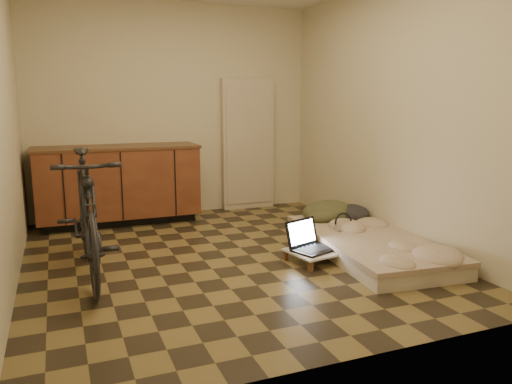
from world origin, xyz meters
name	(u,v)px	position (x,y,z in m)	size (l,w,h in m)	color
room_shell	(225,115)	(0.00, 0.00, 1.30)	(3.50, 4.00, 2.60)	brown
cabinets	(119,184)	(-0.75, 1.70, 0.47)	(1.84, 0.62, 0.91)	black
appliance_panel	(248,144)	(0.95, 1.94, 0.85)	(0.70, 0.10, 1.70)	#C4B39B
bicycle	(87,209)	(-1.20, -0.05, 0.57)	(0.52, 1.77, 1.15)	black
futon	(368,244)	(1.30, -0.35, 0.08)	(1.10, 2.01, 0.17)	beige
clothing_pile	(335,205)	(1.41, 0.44, 0.29)	(0.64, 0.53, 0.25)	#3A3C23
headphones	(344,222)	(1.19, -0.08, 0.24)	(0.23, 0.21, 0.15)	black
lap_desk	(324,250)	(0.79, -0.39, 0.09)	(0.71, 0.53, 0.11)	brown
laptop	(311,244)	(0.67, -0.37, 0.16)	(0.47, 0.44, 0.26)	black
mouse	(340,244)	(0.98, -0.36, 0.12)	(0.05, 0.09, 0.03)	silver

